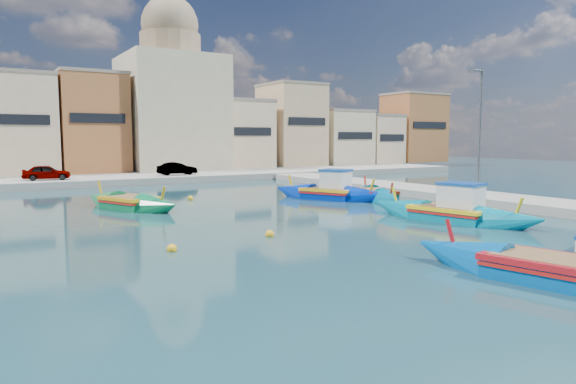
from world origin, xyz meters
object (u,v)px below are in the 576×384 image
object	(u,v)px
church_block	(172,97)
luzzu_blue_cabin	(330,194)
luzzu_green	(130,204)
quay_street_lamp	(479,131)
luzzu_turquoise_cabin	(451,214)
luzzu_blue_south	(553,273)
luzzu_cyan_mid	(377,196)

from	to	relation	value
church_block	luzzu_blue_cabin	bearing A→B (deg)	-87.97
luzzu_green	quay_street_lamp	bearing A→B (deg)	-23.99
church_block	luzzu_blue_cabin	world-z (taller)	church_block
quay_street_lamp	church_block	bearing A→B (deg)	102.35
quay_street_lamp	luzzu_turquoise_cabin	size ratio (longest dim) A/B	0.88
luzzu_green	luzzu_turquoise_cabin	bearing A→B (deg)	-45.75
quay_street_lamp	luzzu_blue_cabin	size ratio (longest dim) A/B	0.95
church_block	luzzu_blue_south	distance (m)	47.56
church_block	quay_street_lamp	size ratio (longest dim) A/B	2.39
luzzu_turquoise_cabin	luzzu_green	world-z (taller)	luzzu_turquoise_cabin
luzzu_turquoise_cabin	luzzu_blue_south	world-z (taller)	luzzu_turquoise_cabin
luzzu_cyan_mid	luzzu_turquoise_cabin	bearing A→B (deg)	-108.23
quay_street_lamp	luzzu_green	bearing A→B (deg)	156.01
luzzu_blue_cabin	quay_street_lamp	bearing A→B (deg)	-44.09
quay_street_lamp	luzzu_blue_cabin	xyz separation A→B (m)	(-6.46, 6.26, -3.97)
luzzu_turquoise_cabin	luzzu_green	xyz separation A→B (m)	(-11.93, 12.25, -0.09)
luzzu_blue_cabin	luzzu_cyan_mid	size ratio (longest dim) A/B	1.06
church_block	luzzu_turquoise_cabin	xyz separation A→B (m)	(0.69, -37.93, -8.06)
quay_street_lamp	luzzu_cyan_mid	size ratio (longest dim) A/B	1.00
luzzu_green	luzzu_blue_south	bearing A→B (deg)	-73.89
quay_street_lamp	luzzu_blue_south	distance (m)	18.29
church_block	luzzu_turquoise_cabin	bearing A→B (deg)	-88.95
luzzu_green	luzzu_cyan_mid	bearing A→B (deg)	-14.42
luzzu_turquoise_cabin	quay_street_lamp	bearing A→B (deg)	30.21
quay_street_lamp	luzzu_green	distance (m)	20.85
luzzu_cyan_mid	quay_street_lamp	bearing A→B (deg)	-48.82
luzzu_turquoise_cabin	church_block	bearing A→B (deg)	91.05
church_block	luzzu_green	distance (m)	29.20
luzzu_blue_south	luzzu_turquoise_cabin	bearing A→B (deg)	55.65
luzzu_cyan_mid	luzzu_green	size ratio (longest dim) A/B	1.02
luzzu_blue_cabin	luzzu_blue_south	bearing A→B (deg)	-108.20
church_block	luzzu_cyan_mid	size ratio (longest dim) A/B	2.39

